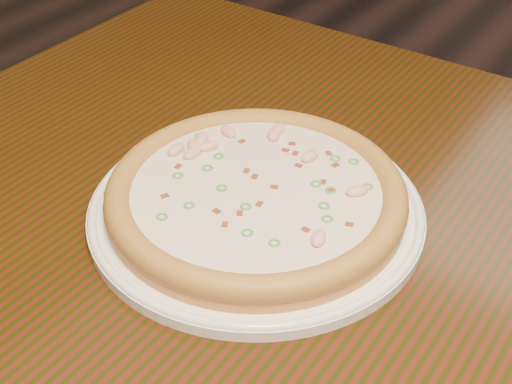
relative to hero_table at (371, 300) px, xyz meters
The scene contains 3 objects.
hero_table is the anchor object (origin of this frame).
plate 0.17m from the hero_table, 157.38° to the right, with size 0.35×0.35×0.02m.
pizza 0.18m from the hero_table, 157.59° to the right, with size 0.31×0.31×0.03m.
Camera 1 is at (0.10, -1.28, 1.22)m, focal length 50.00 mm.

